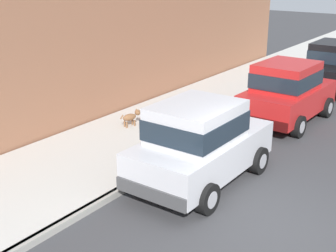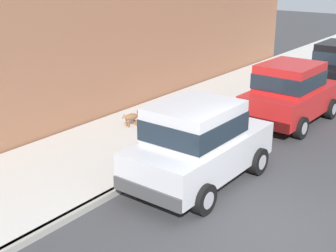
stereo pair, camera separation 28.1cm
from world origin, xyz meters
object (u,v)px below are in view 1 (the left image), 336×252
object	(u,v)px
car_black_hatchback	(335,65)
dog_brown	(131,117)
car_silver_hatchback	(200,142)
car_red_hatchback	(287,91)

from	to	relation	value
car_black_hatchback	dog_brown	distance (m)	8.81
car_silver_hatchback	dog_brown	xyz separation A→B (m)	(-3.43, 1.76, -0.55)
car_silver_hatchback	car_black_hatchback	world-z (taller)	same
car_silver_hatchback	car_red_hatchback	world-z (taller)	same
car_red_hatchback	dog_brown	distance (m)	4.81
car_silver_hatchback	dog_brown	size ratio (longest dim) A/B	5.18
car_silver_hatchback	car_black_hatchback	bearing A→B (deg)	89.98
car_black_hatchback	dog_brown	size ratio (longest dim) A/B	5.16
car_red_hatchback	car_silver_hatchback	bearing A→B (deg)	-89.48
car_red_hatchback	dog_brown	xyz separation A→B (m)	(-3.38, -3.38, -0.55)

